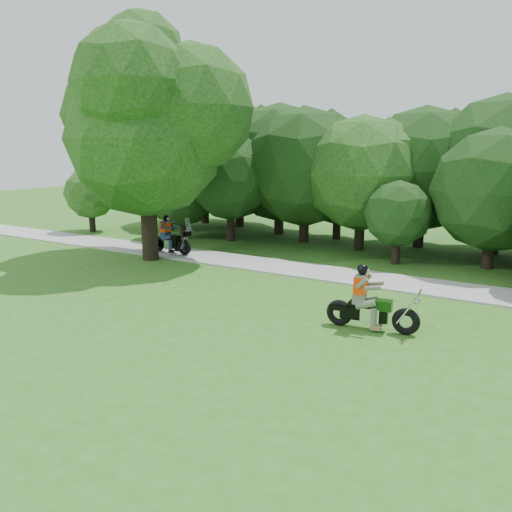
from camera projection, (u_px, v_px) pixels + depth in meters
The scene contains 6 objects.
ground at pixel (312, 371), 10.61m from camera, with size 100.00×100.00×0.00m, color #325E1B.
walkway at pixel (408, 284), 17.32m from camera, with size 60.00×2.20×0.06m, color gray.
tree_line at pixel (460, 171), 21.92m from camera, with size 40.10×11.74×7.86m.
big_tree_west at pixel (150, 121), 20.42m from camera, with size 8.64×6.56×9.96m.
chopper_motorcycle at pixel (368, 306), 12.93m from camera, with size 2.43×0.74×1.74m.
touring_motorcycle at pixel (169, 239), 22.24m from camera, with size 2.24×0.64×1.71m.
Camera 1 is at (4.02, -9.08, 4.62)m, focal length 35.00 mm.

